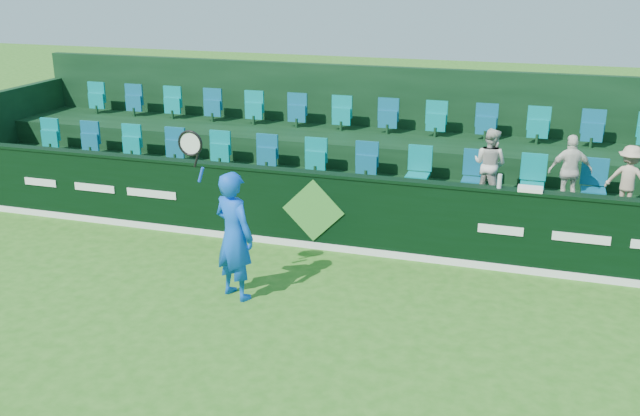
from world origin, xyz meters
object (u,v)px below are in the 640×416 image
(spectator_middle, at_px, (570,171))
(spectator_right, at_px, (629,179))
(tennis_player, at_px, (234,235))
(spectator_left, at_px, (490,164))
(drinks_bottle, at_px, (500,181))
(towel, at_px, (530,189))

(spectator_middle, bearing_deg, spectator_right, 166.66)
(tennis_player, relative_size, spectator_middle, 2.08)
(spectator_left, height_order, drinks_bottle, spectator_left)
(spectator_left, height_order, spectator_right, spectator_left)
(spectator_right, relative_size, towel, 2.97)
(tennis_player, xyz_separation_m, towel, (4.01, 2.20, 0.41))
(drinks_bottle, bearing_deg, towel, 0.00)
(spectator_right, xyz_separation_m, drinks_bottle, (-1.97, -1.12, 0.11))
(tennis_player, xyz_separation_m, spectator_middle, (4.61, 3.32, 0.44))
(spectator_left, distance_m, spectator_middle, 1.31)
(tennis_player, distance_m, spectator_middle, 5.70)
(spectator_right, relative_size, drinks_bottle, 4.96)
(spectator_left, bearing_deg, spectator_middle, -155.80)
(spectator_right, distance_m, towel, 1.88)
(tennis_player, xyz_separation_m, spectator_left, (3.30, 3.32, 0.45))
(spectator_middle, relative_size, drinks_bottle, 5.46)
(towel, distance_m, drinks_bottle, 0.48)
(drinks_bottle, bearing_deg, tennis_player, -148.10)
(spectator_right, distance_m, drinks_bottle, 2.27)
(tennis_player, bearing_deg, spectator_right, 31.08)
(spectator_middle, xyz_separation_m, towel, (-0.60, -1.12, -0.03))
(spectator_middle, xyz_separation_m, spectator_right, (0.91, 0.00, -0.06))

